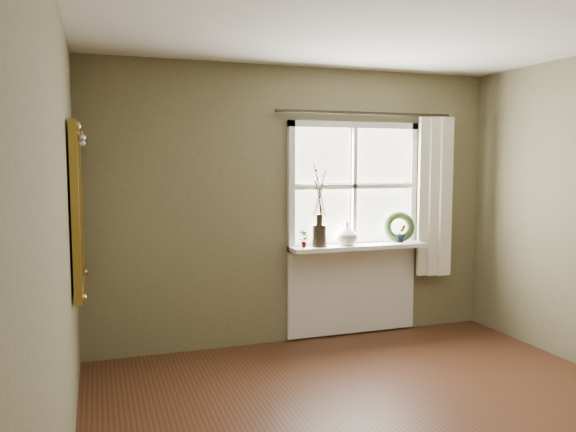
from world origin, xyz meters
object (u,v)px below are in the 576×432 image
(cream_vase, at_px, (347,234))
(wreath, at_px, (399,230))
(gilt_mirror, at_px, (77,207))
(dark_jug, at_px, (319,236))

(cream_vase, distance_m, wreath, 0.59)
(cream_vase, distance_m, gilt_mirror, 2.48)
(wreath, distance_m, gilt_mirror, 3.06)
(dark_jug, relative_size, gilt_mirror, 0.17)
(wreath, bearing_deg, gilt_mirror, -151.48)
(cream_vase, bearing_deg, wreath, 3.89)
(dark_jug, xyz_separation_m, gilt_mirror, (-2.11, -0.55, 0.36))
(cream_vase, height_order, wreath, wreath)
(dark_jug, bearing_deg, wreath, 2.62)
(gilt_mirror, bearing_deg, wreath, 11.22)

